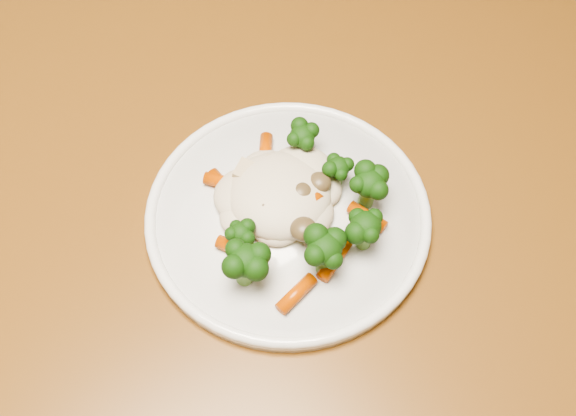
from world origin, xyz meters
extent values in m
plane|color=brown|center=(0.00, 0.00, 0.00)|extent=(3.00, 3.00, 0.00)
cube|color=brown|center=(-0.35, 0.05, 0.73)|extent=(1.34, 1.04, 0.04)
cube|color=brown|center=(0.25, 0.26, 0.35)|extent=(0.07, 0.07, 0.71)
cylinder|color=white|center=(-0.44, 0.03, 0.76)|extent=(0.25, 0.25, 0.01)
ellipsoid|color=beige|center=(-0.44, 0.05, 0.78)|extent=(0.11, 0.10, 0.04)
ellipsoid|color=black|center=(-0.50, -0.01, 0.78)|extent=(0.05, 0.05, 0.04)
ellipsoid|color=black|center=(-0.44, -0.03, 0.78)|extent=(0.05, 0.05, 0.04)
ellipsoid|color=black|center=(-0.40, -0.03, 0.78)|extent=(0.04, 0.04, 0.04)
ellipsoid|color=black|center=(-0.37, 0.00, 0.78)|extent=(0.04, 0.04, 0.04)
ellipsoid|color=black|center=(-0.38, 0.03, 0.78)|extent=(0.03, 0.03, 0.03)
ellipsoid|color=black|center=(-0.39, 0.08, 0.78)|extent=(0.04, 0.04, 0.03)
ellipsoid|color=black|center=(-0.49, 0.02, 0.78)|extent=(0.03, 0.03, 0.03)
cylinder|color=#C64E04|center=(-0.47, 0.08, 0.77)|extent=(0.04, 0.04, 0.01)
cylinder|color=#C64E04|center=(-0.42, 0.10, 0.77)|extent=(0.03, 0.04, 0.01)
cylinder|color=#C64E04|center=(-0.39, 0.06, 0.77)|extent=(0.04, 0.03, 0.01)
cylinder|color=#C64E04|center=(-0.50, 0.02, 0.77)|extent=(0.03, 0.04, 0.01)
cylinder|color=#C64E04|center=(-0.48, -0.04, 0.77)|extent=(0.04, 0.02, 0.01)
cylinder|color=#C64E04|center=(-0.43, -0.03, 0.77)|extent=(0.04, 0.03, 0.01)
cylinder|color=#C64E04|center=(-0.38, -0.01, 0.77)|extent=(0.02, 0.04, 0.01)
cylinder|color=#C64E04|center=(-0.42, 0.04, 0.78)|extent=(0.02, 0.04, 0.01)
cylinder|color=#C64E04|center=(-0.45, 0.06, 0.78)|extent=(0.03, 0.04, 0.01)
cylinder|color=#C64E04|center=(-0.48, 0.08, 0.77)|extent=(0.02, 0.04, 0.01)
ellipsoid|color=brown|center=(-0.43, 0.03, 0.78)|extent=(0.02, 0.02, 0.02)
ellipsoid|color=brown|center=(-0.41, 0.03, 0.78)|extent=(0.02, 0.02, 0.02)
ellipsoid|color=brown|center=(-0.46, 0.04, 0.78)|extent=(0.02, 0.02, 0.01)
ellipsoid|color=brown|center=(-0.44, 0.00, 0.78)|extent=(0.02, 0.02, 0.02)
ellipsoid|color=brown|center=(-0.44, 0.04, 0.78)|extent=(0.02, 0.02, 0.02)
cube|color=tan|center=(-0.46, 0.08, 0.78)|extent=(0.02, 0.02, 0.01)
cube|color=tan|center=(-0.43, 0.07, 0.78)|extent=(0.02, 0.02, 0.01)
camera|label=1|loc=(-0.62, -0.26, 1.31)|focal=45.00mm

